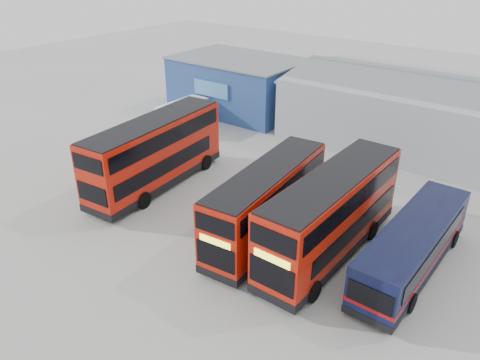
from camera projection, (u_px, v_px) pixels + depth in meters
ground_plane at (241, 236)px, 26.68m from camera, size 120.00×120.00×0.00m
office_block at (238, 84)px, 45.84m from camera, size 12.30×8.32×5.12m
double_decker_left at (155, 154)px, 31.21m from camera, size 3.73×11.41×4.74m
double_decker_centre at (267, 204)px, 25.68m from camera, size 3.36×10.25×4.26m
double_decker_right at (331, 216)px, 24.19m from camera, size 2.91×11.02×4.64m
single_decker_blue at (412, 248)px, 23.25m from camera, size 2.66×10.33×2.78m
panel_van at (183, 113)px, 42.17m from camera, size 2.26×5.10×2.21m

